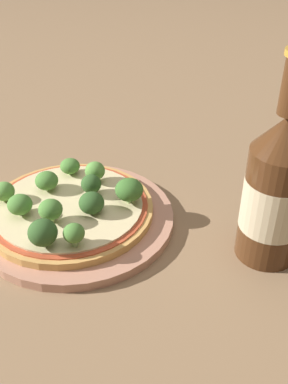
# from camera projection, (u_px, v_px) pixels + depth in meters

# --- Properties ---
(ground_plane) EXTENTS (3.00, 3.00, 0.00)m
(ground_plane) POSITION_uv_depth(u_px,v_px,m) (102.00, 219.00, 0.59)
(ground_plane) COLOR #846647
(plate) EXTENTS (0.25, 0.25, 0.01)m
(plate) POSITION_uv_depth(u_px,v_px,m) (77.00, 218.00, 0.58)
(plate) COLOR tan
(plate) RESTS_ON ground_plane
(pizza) EXTENTS (0.21, 0.21, 0.01)m
(pizza) POSITION_uv_depth(u_px,v_px,m) (70.00, 208.00, 0.57)
(pizza) COLOR tan
(pizza) RESTS_ON plate
(broccoli_floret_0) EXTENTS (0.02, 0.02, 0.03)m
(broccoli_floret_0) POSITION_uv_depth(u_px,v_px,m) (74.00, 233.00, 0.49)
(broccoli_floret_0) COLOR #89A866
(broccoli_floret_0) RESTS_ON pizza
(broccoli_floret_1) EXTENTS (0.04, 0.04, 0.03)m
(broccoli_floret_1) POSITION_uv_depth(u_px,v_px,m) (129.00, 190.00, 0.56)
(broccoli_floret_1) COLOR #89A866
(broccoli_floret_1) RESTS_ON pizza
(broccoli_floret_2) EXTENTS (0.03, 0.03, 0.03)m
(broccoli_floret_2) POSITION_uv_depth(u_px,v_px,m) (95.00, 171.00, 0.60)
(broccoli_floret_2) COLOR #89A866
(broccoli_floret_2) RESTS_ON pizza
(broccoli_floret_3) EXTENTS (0.03, 0.03, 0.03)m
(broccoli_floret_3) POSITION_uv_depth(u_px,v_px,m) (92.00, 203.00, 0.55)
(broccoli_floret_3) COLOR #89A866
(broccoli_floret_3) RESTS_ON pizza
(broccoli_floret_4) EXTENTS (0.03, 0.03, 0.03)m
(broccoli_floret_4) POSITION_uv_depth(u_px,v_px,m) (20.00, 205.00, 0.54)
(broccoli_floret_4) COLOR #89A866
(broccoli_floret_4) RESTS_ON pizza
(broccoli_floret_5) EXTENTS (0.03, 0.03, 0.03)m
(broccoli_floret_5) POSITION_uv_depth(u_px,v_px,m) (47.00, 181.00, 0.59)
(broccoli_floret_5) COLOR #89A866
(broccoli_floret_5) RESTS_ON pizza
(broccoli_floret_6) EXTENTS (0.03, 0.03, 0.03)m
(broccoli_floret_6) POSITION_uv_depth(u_px,v_px,m) (43.00, 233.00, 0.49)
(broccoli_floret_6) COLOR #89A866
(broccoli_floret_6) RESTS_ON pizza
(broccoli_floret_7) EXTENTS (0.03, 0.03, 0.03)m
(broccoli_floret_7) POSITION_uv_depth(u_px,v_px,m) (52.00, 211.00, 0.53)
(broccoli_floret_7) COLOR #89A866
(broccoli_floret_7) RESTS_ON pizza
(broccoli_floret_8) EXTENTS (0.03, 0.03, 0.02)m
(broccoli_floret_8) POSITION_uv_depth(u_px,v_px,m) (67.00, 167.00, 0.62)
(broccoli_floret_8) COLOR #89A866
(broccoli_floret_8) RESTS_ON pizza
(broccoli_floret_9) EXTENTS (0.03, 0.03, 0.03)m
(broccoli_floret_9) POSITION_uv_depth(u_px,v_px,m) (90.00, 184.00, 0.58)
(broccoli_floret_9) COLOR #89A866
(broccoli_floret_9) RESTS_ON pizza
(broccoli_floret_10) EXTENTS (0.03, 0.03, 0.03)m
(broccoli_floret_10) POSITION_uv_depth(u_px,v_px,m) (4.00, 191.00, 0.57)
(broccoli_floret_10) COLOR #89A866
(broccoli_floret_10) RESTS_ON pizza
(beer_bottle) EXTENTS (0.07, 0.07, 0.24)m
(beer_bottle) POSITION_uv_depth(u_px,v_px,m) (277.00, 189.00, 0.48)
(beer_bottle) COLOR #472814
(beer_bottle) RESTS_ON ground_plane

